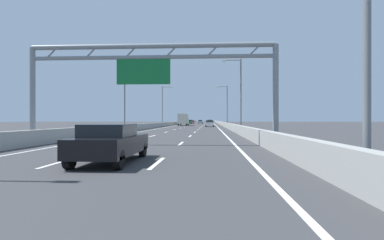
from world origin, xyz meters
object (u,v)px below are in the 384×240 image
object	(u,v)px
yellow_car	(210,121)
red_car	(192,122)
streetlamp_left_far	(163,104)
black_car	(111,142)
sign_gantry	(150,68)
box_truck	(183,119)
streetlamp_right_mid	(239,90)
streetlamp_right_far	(226,103)
silver_car	(200,122)
white_car	(210,123)
green_car	(190,122)
streetlamp_left_mid	(126,91)

from	to	relation	value
yellow_car	red_car	distance (m)	9.85
streetlamp_left_far	black_car	world-z (taller)	streetlamp_left_far
sign_gantry	yellow_car	world-z (taller)	sign_gantry
streetlamp_left_far	box_truck	size ratio (longest dim) A/B	1.12
streetlamp_right_mid	streetlamp_right_far	distance (m)	32.09
yellow_car	silver_car	world-z (taller)	yellow_car
sign_gantry	silver_car	size ratio (longest dim) A/B	3.82
black_car	box_truck	bearing A→B (deg)	92.88
streetlamp_left_far	yellow_car	distance (m)	56.17
sign_gantry	white_car	bearing A→B (deg)	85.68
streetlamp_right_mid	black_car	size ratio (longest dim) A/B	2.13
black_car	green_car	xyz separation A→B (m)	(-3.79, 99.09, 0.03)
sign_gantry	silver_car	world-z (taller)	sign_gantry
silver_car	white_car	bearing A→B (deg)	-85.82
white_car	black_car	distance (m)	56.43
white_car	green_car	distance (m)	43.40
white_car	box_truck	xyz separation A→B (m)	(-7.03, 13.56, 0.94)
streetlamp_left_far	black_car	size ratio (longest dim) A/B	2.13
streetlamp_left_mid	black_car	size ratio (longest dim) A/B	2.13
sign_gantry	box_truck	world-z (taller)	sign_gantry
streetlamp_right_far	white_car	bearing A→B (deg)	-128.55
streetlamp_right_far	white_car	distance (m)	7.78
red_car	box_truck	xyz separation A→B (m)	(0.07, -39.42, 0.95)
streetlamp_right_mid	yellow_car	world-z (taller)	streetlamp_right_mid
black_car	silver_car	bearing A→B (deg)	90.05
streetlamp_left_mid	red_car	size ratio (longest dim) A/B	2.20
sign_gantry	box_truck	bearing A→B (deg)	93.13
streetlamp_right_far	yellow_car	xyz separation A→B (m)	(-3.81, 54.87, -4.62)
sign_gantry	silver_car	distance (m)	97.90
green_car	box_truck	xyz separation A→B (m)	(0.28, -29.21, 0.92)
black_car	silver_car	size ratio (longest dim) A/B	1.08
streetlamp_right_mid	black_car	world-z (taller)	streetlamp_right_mid
sign_gantry	red_car	bearing A→B (deg)	91.95
streetlamp_left_mid	streetlamp_left_far	size ratio (longest dim) A/B	1.00
streetlamp_right_mid	silver_car	world-z (taller)	streetlamp_right_mid
streetlamp_left_mid	streetlamp_right_mid	xyz separation A→B (m)	(14.93, 0.00, 0.00)
streetlamp_right_far	green_car	world-z (taller)	streetlamp_right_far
streetlamp_left_mid	black_car	world-z (taller)	streetlamp_left_mid
silver_car	green_car	bearing A→B (deg)	-118.89
white_car	streetlamp_left_mid	bearing A→B (deg)	-112.10
red_car	black_car	size ratio (longest dim) A/B	0.97
yellow_car	green_car	bearing A→B (deg)	-113.53
streetlamp_right_far	box_truck	size ratio (longest dim) A/B	1.12
black_car	red_car	bearing A→B (deg)	91.87
streetlamp_left_mid	box_truck	xyz separation A→B (m)	(4.02, 40.78, -3.72)
streetlamp_left_far	streetlamp_right_far	size ratio (longest dim) A/B	1.00
red_car	black_car	distance (m)	109.37
streetlamp_left_mid	red_car	bearing A→B (deg)	87.18
sign_gantry	silver_car	xyz separation A→B (m)	(0.03, 97.82, -4.10)
sign_gantry	black_car	bearing A→B (deg)	-89.09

